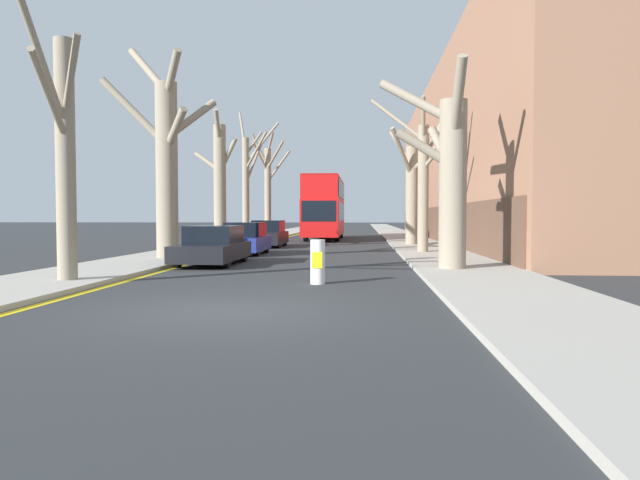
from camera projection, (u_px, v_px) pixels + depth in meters
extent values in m
plane|color=#2B2D30|center=(229.00, 311.00, 10.17)|extent=(300.00, 300.00, 0.00)
cube|color=#A39E93|center=(288.00, 232.00, 60.41)|extent=(3.25, 120.00, 0.12)
cube|color=#A39E93|center=(394.00, 232.00, 59.57)|extent=(3.25, 120.00, 0.12)
cube|color=#93664C|center=(502.00, 158.00, 40.35)|extent=(10.00, 49.23, 11.62)
cube|color=brown|center=(430.00, 224.00, 40.92)|extent=(0.12, 48.24, 2.32)
cube|color=yellow|center=(304.00, 232.00, 60.28)|extent=(0.24, 120.00, 0.01)
cylinder|color=gray|center=(66.00, 162.00, 14.09)|extent=(0.47, 0.47, 6.06)
cylinder|color=gray|center=(43.00, 64.00, 12.99)|extent=(0.27, 2.16, 2.67)
cylinder|color=gray|center=(50.00, 97.00, 12.81)|extent=(0.79, 2.54, 1.59)
cylinder|color=gray|center=(71.00, 77.00, 13.45)|extent=(1.11, 1.25, 1.77)
cylinder|color=gray|center=(167.00, 172.00, 21.77)|extent=(0.83, 0.83, 6.79)
cylinder|color=gray|center=(172.00, 75.00, 21.04)|extent=(1.21, 1.46, 1.74)
cylinder|color=gray|center=(175.00, 130.00, 21.12)|extent=(1.39, 1.45, 1.56)
cylinder|color=gray|center=(191.00, 120.00, 22.43)|extent=(1.75, 1.93, 1.86)
cylinder|color=gray|center=(134.00, 112.00, 21.80)|extent=(2.74, 0.35, 2.73)
cylinder|color=gray|center=(148.00, 70.00, 22.63)|extent=(2.43, 2.25, 2.34)
cylinder|color=gray|center=(220.00, 187.00, 29.56)|extent=(0.64, 0.64, 6.42)
cylinder|color=gray|center=(228.00, 156.00, 29.51)|extent=(1.05, 0.35, 1.85)
cylinder|color=gray|center=(208.00, 162.00, 29.92)|extent=(1.67, 0.97, 1.17)
cylinder|color=gray|center=(218.00, 127.00, 28.92)|extent=(0.32, 1.24, 1.71)
cylinder|color=gray|center=(246.00, 190.00, 36.73)|extent=(0.45, 0.45, 6.77)
cylinder|color=gray|center=(254.00, 161.00, 37.41)|extent=(1.04, 1.78, 3.07)
cylinder|color=gray|center=(256.00, 151.00, 35.90)|extent=(1.77, 1.54, 2.31)
cylinder|color=gray|center=(254.00, 144.00, 37.31)|extent=(0.96, 1.66, 1.80)
cylinder|color=gray|center=(262.00, 143.00, 36.59)|extent=(2.24, 0.30, 2.72)
cylinder|color=gray|center=(243.00, 132.00, 37.28)|extent=(0.86, 1.57, 2.81)
cylinder|color=gray|center=(268.00, 193.00, 44.11)|extent=(0.51, 0.51, 6.96)
cylinder|color=gray|center=(270.00, 143.00, 43.19)|extent=(0.89, 1.65, 1.59)
cylinder|color=gray|center=(260.00, 150.00, 43.80)|extent=(1.34, 0.66, 2.46)
cylinder|color=gray|center=(279.00, 166.00, 43.98)|extent=(1.87, 0.23, 2.49)
cylinder|color=gray|center=(260.00, 157.00, 43.41)|extent=(1.16, 1.46, 2.30)
cylinder|color=gray|center=(275.00, 155.00, 42.77)|extent=(1.75, 2.52, 1.93)
cylinder|color=gray|center=(453.00, 187.00, 17.26)|extent=(0.83, 0.83, 5.20)
cylinder|color=gray|center=(457.00, 99.00, 18.14)|extent=(0.87, 2.28, 1.66)
cylinder|color=gray|center=(442.00, 150.00, 17.76)|extent=(0.87, 1.40, 1.63)
cylinder|color=gray|center=(425.00, 149.00, 17.29)|extent=(1.83, 0.34, 1.28)
cylinder|color=gray|center=(458.00, 101.00, 16.36)|extent=(0.30, 1.84, 2.32)
cylinder|color=gray|center=(417.00, 102.00, 17.74)|extent=(2.37, 1.37, 1.64)
cylinder|color=gray|center=(423.00, 190.00, 25.43)|extent=(0.49, 0.49, 5.75)
cylinder|color=gray|center=(397.00, 120.00, 25.88)|extent=(2.46, 1.19, 2.11)
cylinder|color=gray|center=(423.00, 120.00, 24.79)|extent=(0.31, 1.23, 1.93)
cylinder|color=gray|center=(436.00, 154.00, 24.69)|extent=(1.11, 1.48, 1.34)
cylinder|color=gray|center=(442.00, 127.00, 25.13)|extent=(1.77, 0.44, 2.13)
cylinder|color=gray|center=(434.00, 138.00, 25.54)|extent=(1.21, 0.71, 2.19)
cylinder|color=gray|center=(412.00, 197.00, 32.36)|extent=(0.68, 0.68, 5.65)
cylinder|color=gray|center=(430.00, 154.00, 31.31)|extent=(2.05, 2.05, 1.95)
cylinder|color=gray|center=(417.00, 153.00, 32.83)|extent=(0.97, 1.49, 2.46)
cylinder|color=gray|center=(401.00, 149.00, 32.62)|extent=(1.47, 0.96, 2.14)
cylinder|color=gray|center=(402.00, 153.00, 31.45)|extent=(1.51, 2.02, 2.66)
cube|color=red|center=(325.00, 218.00, 41.85)|extent=(2.45, 11.59, 2.44)
cube|color=red|center=(325.00, 191.00, 41.77)|extent=(2.40, 11.36, 1.53)
cube|color=#A91111|center=(325.00, 180.00, 41.73)|extent=(2.40, 11.36, 0.12)
cube|color=black|center=(325.00, 212.00, 41.83)|extent=(2.48, 10.20, 1.27)
cube|color=black|center=(325.00, 190.00, 41.76)|extent=(2.48, 10.20, 1.17)
cube|color=black|center=(319.00, 211.00, 36.08)|extent=(2.21, 0.06, 1.33)
cylinder|color=black|center=(306.00, 234.00, 38.51)|extent=(0.30, 1.01, 1.01)
cylinder|color=black|center=(337.00, 234.00, 38.35)|extent=(0.30, 1.01, 1.01)
cylinder|color=black|center=(314.00, 231.00, 45.20)|extent=(0.30, 1.01, 1.01)
cylinder|color=black|center=(341.00, 231.00, 45.04)|extent=(0.30, 1.01, 1.01)
cube|color=black|center=(212.00, 252.00, 20.01)|extent=(1.87, 4.48, 0.56)
cube|color=black|center=(214.00, 234.00, 20.26)|extent=(1.64, 2.33, 0.62)
cylinder|color=black|center=(177.00, 258.00, 18.74)|extent=(0.20, 0.65, 0.65)
cylinder|color=black|center=(226.00, 258.00, 18.62)|extent=(0.20, 0.65, 0.65)
cylinder|color=black|center=(200.00, 253.00, 21.42)|extent=(0.20, 0.65, 0.65)
cylinder|color=black|center=(244.00, 253.00, 21.30)|extent=(0.20, 0.65, 0.65)
cube|color=navy|center=(245.00, 244.00, 25.42)|extent=(1.78, 3.91, 0.61)
cube|color=black|center=(246.00, 229.00, 25.63)|extent=(1.57, 2.03, 0.64)
cylinder|color=black|center=(221.00, 249.00, 24.32)|extent=(0.20, 0.60, 0.60)
cylinder|color=black|center=(257.00, 249.00, 24.20)|extent=(0.20, 0.60, 0.60)
cylinder|color=black|center=(233.00, 246.00, 26.66)|extent=(0.20, 0.60, 0.60)
cylinder|color=black|center=(266.00, 246.00, 26.54)|extent=(0.20, 0.60, 0.60)
cube|color=black|center=(268.00, 238.00, 31.67)|extent=(1.76, 4.34, 0.65)
cube|color=black|center=(269.00, 226.00, 31.91)|extent=(1.55, 2.26, 0.64)
cylinder|color=black|center=(250.00, 242.00, 30.44)|extent=(0.20, 0.66, 0.66)
cylinder|color=black|center=(278.00, 242.00, 30.32)|extent=(0.20, 0.66, 0.66)
cylinder|color=black|center=(259.00, 240.00, 33.04)|extent=(0.20, 0.66, 0.66)
cylinder|color=black|center=(285.00, 240.00, 32.92)|extent=(0.20, 0.66, 0.66)
cylinder|color=white|center=(318.00, 262.00, 14.26)|extent=(0.37, 0.37, 1.11)
cube|color=yellow|center=(317.00, 260.00, 14.07)|extent=(0.26, 0.01, 0.40)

